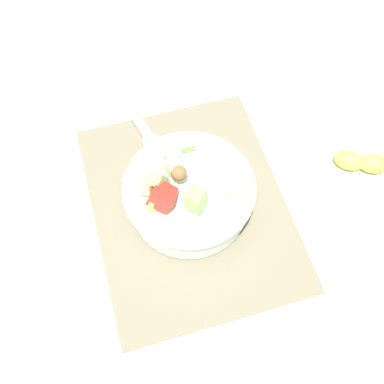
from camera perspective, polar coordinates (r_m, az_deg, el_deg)
The scene contains 5 objects.
ground_plane at distance 0.83m, azimuth -0.33°, elevation -1.74°, with size 2.40×2.40×0.00m, color silver.
placemat at distance 0.82m, azimuth -0.33°, elevation -1.65°, with size 0.43×0.34×0.01m, color #756B56.
salad_bowl at distance 0.78m, azimuth -0.06°, elevation -0.32°, with size 0.22×0.22×0.11m.
serving_spoon at distance 0.91m, azimuth -6.15°, elevation 8.00°, with size 0.22×0.08×0.01m.
banana_whole at distance 0.91m, azimuth 21.46°, elevation 3.47°, with size 0.08×0.15×0.04m.
Camera 1 is at (0.36, -0.10, 0.74)m, focal length 43.41 mm.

